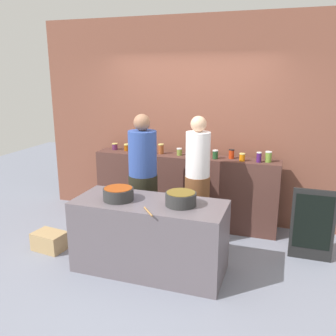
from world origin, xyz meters
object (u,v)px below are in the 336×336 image
Objects in this scene: preserve_jar_1 at (127,147)px; preserve_jar_7 at (199,153)px; preserve_jar_12 at (268,157)px; preserve_jar_9 at (231,154)px; preserve_jar_0 at (115,146)px; preserve_jar_3 at (150,151)px; preserve_jar_8 at (215,154)px; preserve_jar_11 at (259,157)px; cook_in_cap at (197,187)px; preserve_jar_5 at (179,152)px; chalkboard_sign at (312,225)px; bread_crate at (50,241)px; preserve_jar_10 at (242,157)px; preserve_jar_4 at (161,149)px; cooking_pot_center at (181,199)px; cooking_pot_left at (118,194)px; preserve_jar_6 at (192,151)px; preserve_jar_2 at (133,148)px; wooden_spoon at (148,212)px; cook_with_tongs at (143,186)px.

preserve_jar_1 is 1.15m from preserve_jar_7.
preserve_jar_9 is at bearing 175.60° from preserve_jar_12.
preserve_jar_0 is 0.69× the size of preserve_jar_12.
preserve_jar_12 is (1.69, 0.04, 0.02)m from preserve_jar_3.
preserve_jar_8 is 0.90× the size of preserve_jar_11.
preserve_jar_5 is at bearing 125.78° from cook_in_cap.
chalkboard_sign is (0.71, -0.51, -0.66)m from preserve_jar_11.
cook_in_cap reaches higher than preserve_jar_9.
preserve_jar_10 is at bearing 30.36° from bread_crate.
cook_in_cap reaches higher than preserve_jar_4.
preserve_jar_1 and preserve_jar_5 have the same top height.
preserve_jar_4 is 2.30m from chalkboard_sign.
cooking_pot_center is 0.37× the size of chalkboard_sign.
preserve_jar_12 is at bearing 43.81° from cooking_pot_left.
preserve_jar_7 is 0.24m from preserve_jar_8.
preserve_jar_7 is 1.76m from chalkboard_sign.
preserve_jar_5 is 0.31× the size of cooking_pot_center.
cooking_pot_left is 0.20× the size of cook_in_cap.
preserve_jar_4 is 1.99m from bread_crate.
preserve_jar_4 is 0.29m from preserve_jar_5.
preserve_jar_4 is at bearing 90.77° from cooking_pot_left.
preserve_jar_6 is at bearing 163.59° from preserve_jar_8.
preserve_jar_11 is (0.96, -0.12, 0.01)m from preserve_jar_6.
preserve_jar_7 is 0.78× the size of preserve_jar_11.
preserve_jar_2 reaches higher than wooden_spoon.
cooking_pot_center is at bearing -149.31° from chalkboard_sign.
preserve_jar_9 reaches higher than preserve_jar_5.
preserve_jar_5 is 0.54m from preserve_jar_8.
cook_in_cap reaches higher than preserve_jar_8.
preserve_jar_11 is (0.83, -0.05, 0.02)m from preserve_jar_7.
cook_with_tongs is (0.01, 0.69, -0.12)m from cooking_pot_left.
preserve_jar_3 is at bearing -169.73° from preserve_jar_6.
cook_in_cap is at bearing -117.89° from preserve_jar_9.
cooking_pot_left is 1.31m from bread_crate.
preserve_jar_7 is 1.57m from cooking_pot_left.
preserve_jar_8 is (0.54, -0.05, 0.01)m from preserve_jar_5.
cooking_pot_left is 1.33× the size of wooden_spoon.
preserve_jar_10 is 0.78× the size of preserve_jar_11.
chalkboard_sign is (1.09, -0.60, -0.66)m from preserve_jar_9.
preserve_jar_7 is at bearing 86.31° from wooden_spoon.
preserve_jar_8 is 1.12m from cook_with_tongs.
preserve_jar_5 is at bearing 176.85° from preserve_jar_11.
cook_in_cap is (0.69, 0.87, -0.12)m from cooking_pot_left.
cooking_pot_center is (-0.46, -1.33, -0.20)m from preserve_jar_10.
preserve_jar_3 is 0.06× the size of cook_with_tongs.
preserve_jar_1 is at bearing 176.21° from preserve_jar_8.
preserve_jar_7 is 0.99× the size of preserve_jar_10.
preserve_jar_3 is at bearing 56.49° from bread_crate.
preserve_jar_11 is 0.40× the size of cooking_pot_left.
cooking_pot_center is (0.15, -1.39, -0.20)m from preserve_jar_7.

